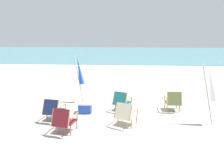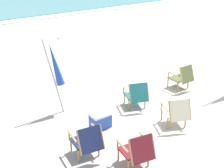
{
  "view_description": "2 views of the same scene",
  "coord_description": "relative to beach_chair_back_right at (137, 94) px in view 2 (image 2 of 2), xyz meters",
  "views": [
    {
      "loc": [
        -0.55,
        -6.98,
        2.76
      ],
      "look_at": [
        -1.18,
        1.25,
        0.87
      ],
      "focal_mm": 32.0,
      "sensor_mm": 36.0,
      "label": 1
    },
    {
      "loc": [
        -5.79,
        -5.53,
        4.15
      ],
      "look_at": [
        -1.19,
        0.88,
        0.66
      ],
      "focal_mm": 50.0,
      "sensor_mm": 36.0,
      "label": 2
    }
  ],
  "objects": [
    {
      "name": "ground_plane",
      "position": [
        0.74,
        -0.35,
        -0.43
      ],
      "size": [
        80.0,
        80.0,
        0.0
      ],
      "primitive_type": "plane",
      "color": "#B2AAA0"
    },
    {
      "name": "surf_band",
      "position": [
        0.74,
        12.86,
        -0.4
      ],
      "size": [
        80.0,
        1.1,
        0.06
      ],
      "primitive_type": "cube",
      "color": "white",
      "rests_on": "ground"
    },
    {
      "name": "beach_chair_back_right",
      "position": [
        0.0,
        0.0,
        0.0
      ],
      "size": [
        0.8,
        0.88,
        0.8
      ],
      "color": "#196066",
      "rests_on": "ground"
    },
    {
      "name": "beach_chair_front_right",
      "position": [
        1.98,
        0.15,
        0.0
      ],
      "size": [
        0.6,
        0.68,
        0.82
      ],
      "color": "#515B33",
      "rests_on": "ground"
    },
    {
      "name": "beach_chair_mid_center",
      "position": [
        -1.64,
        -1.99,
        0.0
      ],
      "size": [
        0.68,
        0.77,
        0.81
      ],
      "color": "maroon",
      "rests_on": "ground"
    },
    {
      "name": "beach_chair_front_left",
      "position": [
        0.16,
        -1.34,
        0.0
      ],
      "size": [
        0.81,
        0.88,
        0.81
      ],
      "color": "beige",
      "rests_on": "ground"
    },
    {
      "name": "beach_chair_far_center",
      "position": [
        -2.28,
        -1.12,
        0.0
      ],
      "size": [
        0.67,
        0.79,
        0.8
      ],
      "color": "#19234C",
      "rests_on": "ground"
    },
    {
      "name": "umbrella_furled_blue",
      "position": [
        -1.87,
        1.08,
        0.94
      ],
      "size": [
        0.52,
        0.39,
        2.09
      ],
      "color": "#B7B2A8",
      "rests_on": "ground"
    },
    {
      "name": "cooler_box",
      "position": [
        -1.38,
        -0.26,
        -0.23
      ],
      "size": [
        0.49,
        0.35,
        0.4
      ],
      "color": "blue",
      "rests_on": "ground"
    }
  ]
}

